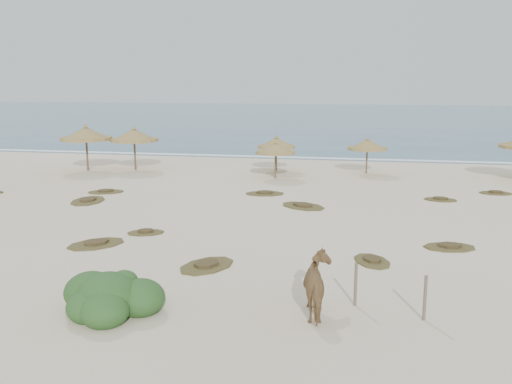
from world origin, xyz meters
TOP-DOWN VIEW (x-y plane):
  - ground at (0.00, 0.00)m, footprint 160.00×160.00m
  - ocean at (0.00, 75.00)m, footprint 200.00×100.00m
  - foam_line at (0.00, 26.00)m, footprint 70.00×0.60m
  - palapa_0 at (-14.62, 16.77)m, footprint 4.30×4.30m
  - palapa_1 at (-11.52, 17.63)m, footprint 3.97×3.97m
  - palapa_2 at (-1.94, 19.12)m, footprint 3.24×3.24m
  - palapa_3 at (-1.54, 16.27)m, footprint 2.94×2.94m
  - palapa_4 at (4.11, 19.18)m, footprint 3.27×3.27m
  - horse at (3.01, -4.62)m, footprint 1.26×2.05m
  - fence_post_near at (5.71, -4.41)m, footprint 0.10×0.10m
  - fence_post_far at (3.92, -3.77)m, footprint 0.11×0.11m
  - bush at (-2.50, -5.52)m, footprint 2.87×2.53m
  - scrub_1 at (-9.84, 7.45)m, footprint 1.81×2.57m
  - scrub_2 at (-4.60, 2.21)m, footprint 1.74×1.43m
  - scrub_3 at (1.11, 8.32)m, footprint 2.85×2.61m
  - scrub_4 at (7.23, 2.44)m, footprint 2.13×1.60m
  - scrub_6 at (-9.99, 9.83)m, footprint 2.29×1.93m
  - scrub_7 at (7.92, 11.22)m, footprint 1.79×1.30m
  - scrub_9 at (-1.02, -1.35)m, footprint 2.26×2.60m
  - scrub_10 at (11.10, 13.59)m, footprint 1.74×1.14m
  - scrub_11 at (-5.83, 0.31)m, footprint 2.54×2.60m
  - scrub_12 at (4.40, 0.20)m, footprint 1.70×2.04m
  - scrub_13 at (-1.28, 11.04)m, footprint 2.35×1.79m

SIDE VIEW (x-z plane):
  - ground at x=0.00m, z-range 0.00..0.00m
  - ocean at x=0.00m, z-range 0.00..0.01m
  - foam_line at x=0.00m, z-range 0.00..0.01m
  - scrub_1 at x=-9.84m, z-range -0.03..0.13m
  - scrub_6 at x=-9.99m, z-range -0.03..0.13m
  - scrub_2 at x=-4.60m, z-range -0.03..0.13m
  - scrub_3 at x=1.11m, z-range -0.03..0.13m
  - scrub_4 at x=7.23m, z-range -0.03..0.13m
  - scrub_7 at x=7.92m, z-range -0.03..0.13m
  - scrub_11 at x=-5.83m, z-range -0.03..0.13m
  - scrub_12 at x=4.40m, z-range -0.03..0.13m
  - scrub_13 at x=-1.28m, z-range -0.03..0.13m
  - scrub_9 at x=-1.02m, z-range -0.03..0.13m
  - scrub_10 at x=11.10m, z-range -0.03..0.13m
  - bush at x=-2.50m, z-range -0.22..1.06m
  - fence_post_near at x=5.71m, z-range 0.00..1.21m
  - fence_post_far at x=3.92m, z-range 0.00..1.23m
  - horse at x=3.01m, z-range 0.00..1.61m
  - palapa_3 at x=-1.54m, z-range 0.66..3.06m
  - palapa_4 at x=4.11m, z-range 0.67..3.11m
  - palapa_2 at x=-1.94m, z-range 0.67..3.11m
  - palapa_1 at x=-11.52m, z-range 0.84..3.88m
  - palapa_0 at x=-14.62m, z-range 0.88..4.09m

